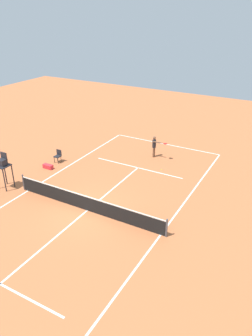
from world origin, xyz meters
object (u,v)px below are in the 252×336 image
player_serving (155,145)px  courtside_chair_mid (58,155)px  tennis_ball (161,169)px  equipment_bag (48,166)px  umpire_chair (3,165)px

player_serving → courtside_chair_mid: (5.92, 4.36, -0.47)m
tennis_ball → equipment_bag: (7.27, 3.77, 0.12)m
player_serving → tennis_ball: bearing=35.1°
umpire_chair → equipment_bag: bearing=-97.5°
player_serving → umpire_chair: bearing=-37.7°
tennis_ball → courtside_chair_mid: courtside_chair_mid is taller
umpire_chair → tennis_ball: bearing=-137.0°
equipment_bag → tennis_ball: bearing=-152.6°
tennis_ball → equipment_bag: equipment_bag is taller
umpire_chair → courtside_chair_mid: bearing=-94.9°
umpire_chair → equipment_bag: size_ratio=3.17×
tennis_ball → courtside_chair_mid: size_ratio=0.07×
tennis_ball → umpire_chair: umpire_chair is taller
player_serving → equipment_bag: player_serving is taller
player_serving → equipment_bag: 8.15m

